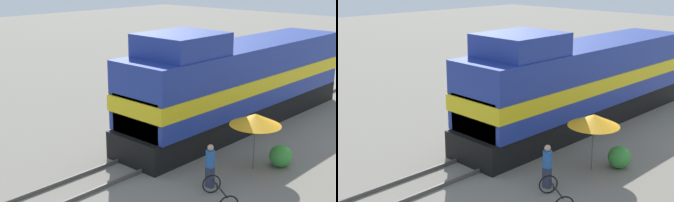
# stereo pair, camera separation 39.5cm
# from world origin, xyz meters

# --- Properties ---
(ground_plane) EXTENTS (120.00, 120.00, 0.00)m
(ground_plane) POSITION_xyz_m (0.00, 0.00, 0.00)
(ground_plane) COLOR slate
(rail_near) EXTENTS (0.08, 30.39, 0.15)m
(rail_near) POSITION_xyz_m (-0.72, 0.00, 0.07)
(rail_near) COLOR #4C4742
(rail_near) RESTS_ON ground_plane
(rail_far) EXTENTS (0.08, 30.39, 0.15)m
(rail_far) POSITION_xyz_m (0.72, 0.00, 0.07)
(rail_far) COLOR #4C4742
(rail_far) RESTS_ON ground_plane
(locomotive) EXTENTS (3.18, 15.47, 5.14)m
(locomotive) POSITION_xyz_m (0.00, 2.82, 2.24)
(locomotive) COLOR black
(locomotive) RESTS_ON ground_plane
(vendor_umbrella) EXTENTS (2.04, 2.04, 2.32)m
(vendor_umbrella) POSITION_xyz_m (3.71, -1.16, 2.09)
(vendor_umbrella) COLOR #4C4C4C
(vendor_umbrella) RESTS_ON ground_plane
(shrub_cluster) EXTENTS (0.92, 0.92, 0.92)m
(shrub_cluster) POSITION_xyz_m (4.38, -0.21, 0.46)
(shrub_cluster) COLOR #388C38
(shrub_cluster) RESTS_ON ground_plane
(person_bystander) EXTENTS (0.34, 0.34, 1.67)m
(person_bystander) POSITION_xyz_m (3.45, -3.62, 0.90)
(person_bystander) COLOR #2D3347
(person_bystander) RESTS_ON ground_plane
(bicycle) EXTENTS (1.80, 1.49, 0.71)m
(bicycle) POSITION_xyz_m (4.49, -4.38, 0.36)
(bicycle) COLOR black
(bicycle) RESTS_ON ground_plane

